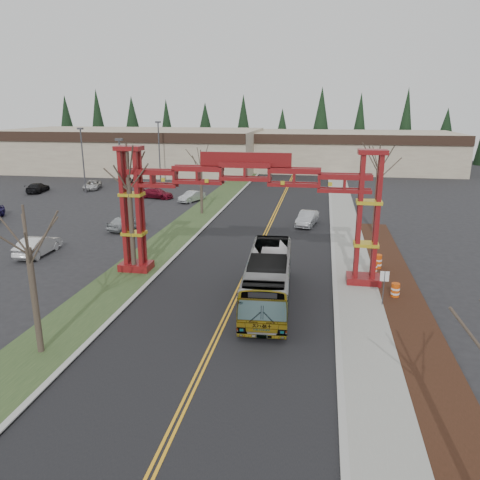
% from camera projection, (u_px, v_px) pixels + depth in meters
% --- Properties ---
extents(ground, '(200.00, 200.00, 0.00)m').
position_uv_depth(ground, '(157.00, 463.00, 15.56)').
color(ground, black).
rests_on(ground, ground).
extents(road, '(12.00, 110.00, 0.02)m').
position_uv_depth(road, '(259.00, 248.00, 39.25)').
color(road, black).
rests_on(road, ground).
extents(lane_line_left, '(0.12, 100.00, 0.01)m').
position_uv_depth(lane_line_left, '(257.00, 248.00, 39.27)').
color(lane_line_left, '#F0A51C').
rests_on(lane_line_left, road).
extents(lane_line_right, '(0.12, 100.00, 0.01)m').
position_uv_depth(lane_line_right, '(260.00, 248.00, 39.23)').
color(lane_line_right, '#F0A51C').
rests_on(lane_line_right, road).
extents(curb_right, '(0.30, 110.00, 0.15)m').
position_uv_depth(curb_right, '(333.00, 251.00, 38.21)').
color(curb_right, '#ABABA6').
rests_on(curb_right, ground).
extents(sidewalk_right, '(2.60, 110.00, 0.14)m').
position_uv_depth(sidewalk_right, '(351.00, 252.00, 37.97)').
color(sidewalk_right, gray).
rests_on(sidewalk_right, ground).
extents(landscape_strip, '(2.60, 50.00, 0.12)m').
position_uv_depth(landscape_strip, '(420.00, 343.00, 23.33)').
color(landscape_strip, black).
rests_on(landscape_strip, ground).
extents(grass_median, '(4.00, 110.00, 0.08)m').
position_uv_depth(grass_median, '(167.00, 243.00, 40.57)').
color(grass_median, '#2D4321').
rests_on(grass_median, ground).
extents(curb_left, '(0.30, 110.00, 0.15)m').
position_uv_depth(curb_left, '(188.00, 244.00, 40.25)').
color(curb_left, '#ABABA6').
rests_on(curb_left, ground).
extents(gateway_arch, '(18.20, 1.60, 8.90)m').
position_uv_depth(gateway_arch, '(245.00, 192.00, 30.99)').
color(gateway_arch, maroon).
rests_on(gateway_arch, ground).
extents(retail_building_west, '(46.00, 22.30, 7.50)m').
position_uv_depth(retail_building_west, '(134.00, 150.00, 87.71)').
color(retail_building_west, tan).
rests_on(retail_building_west, ground).
extents(retail_building_east, '(38.00, 20.30, 7.00)m').
position_uv_depth(retail_building_east, '(350.00, 151.00, 88.70)').
color(retail_building_east, tan).
rests_on(retail_building_east, ground).
extents(conifer_treeline, '(116.10, 5.60, 13.00)m').
position_uv_depth(conifer_treeline, '(302.00, 131.00, 100.92)').
color(conifer_treeline, black).
rests_on(conifer_treeline, ground).
extents(transit_bus, '(3.12, 10.91, 3.00)m').
position_uv_depth(transit_bus, '(268.00, 278.00, 28.07)').
color(transit_bus, '#999BA0').
rests_on(transit_bus, ground).
extents(silver_sedan, '(2.29, 4.61, 1.45)m').
position_uv_depth(silver_sedan, '(307.00, 218.00, 46.66)').
color(silver_sedan, '#A5A8AD').
rests_on(silver_sedan, ground).
extents(parked_car_near_a, '(2.93, 4.57, 1.45)m').
position_uv_depth(parked_car_near_a, '(126.00, 222.00, 45.11)').
color(parked_car_near_a, '#A8ADAF').
rests_on(parked_car_near_a, ground).
extents(parked_car_near_b, '(1.72, 4.69, 1.54)m').
position_uv_depth(parked_car_near_b, '(38.00, 246.00, 37.32)').
color(parked_car_near_b, silver).
rests_on(parked_car_near_b, ground).
extents(parked_car_mid_a, '(4.79, 2.76, 1.31)m').
position_uv_depth(parked_car_mid_a, '(157.00, 193.00, 60.81)').
color(parked_car_mid_a, maroon).
rests_on(parked_car_mid_a, ground).
extents(parked_car_far_a, '(2.84, 4.23, 1.32)m').
position_uv_depth(parked_car_far_a, '(192.00, 196.00, 58.57)').
color(parked_car_far_a, '#B3B6BB').
rests_on(parked_car_far_a, ground).
extents(parked_car_far_b, '(3.12, 4.79, 1.23)m').
position_uv_depth(parked_car_far_b, '(92.00, 185.00, 67.55)').
color(parked_car_far_b, silver).
rests_on(parked_car_far_b, ground).
extents(parked_car_far_c, '(2.66, 4.89, 1.35)m').
position_uv_depth(parked_car_far_c, '(38.00, 188.00, 65.02)').
color(parked_car_far_c, black).
rests_on(parked_car_far_c, ground).
extents(bare_tree_median_near, '(3.03, 3.03, 7.27)m').
position_uv_depth(bare_tree_median_near, '(28.00, 249.00, 21.15)').
color(bare_tree_median_near, '#382D26').
rests_on(bare_tree_median_near, ground).
extents(bare_tree_median_mid, '(3.51, 3.51, 9.12)m').
position_uv_depth(bare_tree_median_mid, '(128.00, 178.00, 31.75)').
color(bare_tree_median_mid, '#382D26').
rests_on(bare_tree_median_mid, ground).
extents(bare_tree_median_far, '(2.96, 2.96, 7.04)m').
position_uv_depth(bare_tree_median_far, '(201.00, 168.00, 50.60)').
color(bare_tree_median_far, '#382D26').
rests_on(bare_tree_median_far, ground).
extents(bare_tree_right_far, '(3.33, 3.33, 8.23)m').
position_uv_depth(bare_tree_right_far, '(378.00, 169.00, 42.51)').
color(bare_tree_right_far, '#382D26').
rests_on(bare_tree_right_far, ground).
extents(light_pole_near, '(0.73, 0.37, 8.44)m').
position_uv_depth(light_pole_near, '(121.00, 174.00, 47.34)').
color(light_pole_near, '#3F3F44').
rests_on(light_pole_near, ground).
extents(light_pole_mid, '(0.76, 0.38, 8.82)m').
position_uv_depth(light_pole_mid, '(83.00, 156.00, 63.19)').
color(light_pole_mid, '#3F3F44').
rests_on(light_pole_mid, ground).
extents(light_pole_far, '(0.81, 0.41, 9.39)m').
position_uv_depth(light_pole_far, '(159.00, 147.00, 72.49)').
color(light_pole_far, '#3F3F44').
rests_on(light_pole_far, ground).
extents(street_sign, '(0.50, 0.06, 2.22)m').
position_uv_depth(street_sign, '(384.00, 281.00, 27.32)').
color(street_sign, '#3F3F44').
rests_on(street_sign, ground).
extents(barrel_south, '(0.53, 0.53, 0.98)m').
position_uv_depth(barrel_south, '(395.00, 291.00, 28.85)').
color(barrel_south, '#D84A0C').
rests_on(barrel_south, ground).
extents(barrel_mid, '(0.54, 0.54, 1.00)m').
position_uv_depth(barrel_mid, '(373.00, 268.00, 32.90)').
color(barrel_mid, '#D84A0C').
rests_on(barrel_mid, ground).
extents(barrel_north, '(0.60, 0.60, 1.12)m').
position_uv_depth(barrel_north, '(378.00, 262.00, 34.01)').
color(barrel_north, '#D84A0C').
rests_on(barrel_north, ground).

